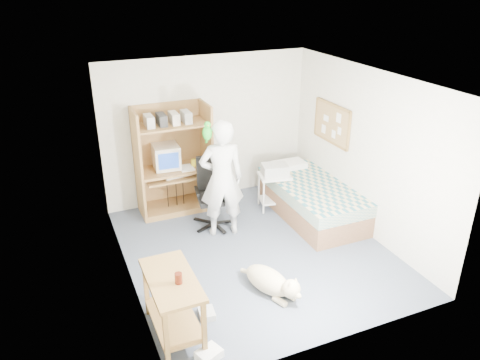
% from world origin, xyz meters
% --- Properties ---
extents(floor, '(4.00, 4.00, 0.00)m').
position_xyz_m(floor, '(0.00, 0.00, 0.00)').
color(floor, '#475060').
rests_on(floor, ground).
extents(wall_back, '(3.60, 0.02, 2.50)m').
position_xyz_m(wall_back, '(0.00, 2.00, 1.25)').
color(wall_back, beige).
rests_on(wall_back, floor).
extents(wall_right, '(0.02, 4.00, 2.50)m').
position_xyz_m(wall_right, '(1.80, 0.00, 1.25)').
color(wall_right, beige).
rests_on(wall_right, floor).
extents(wall_left, '(0.02, 4.00, 2.50)m').
position_xyz_m(wall_left, '(-1.80, 0.00, 1.25)').
color(wall_left, beige).
rests_on(wall_left, floor).
extents(ceiling, '(3.60, 4.00, 0.02)m').
position_xyz_m(ceiling, '(0.00, 0.00, 2.50)').
color(ceiling, white).
rests_on(ceiling, wall_back).
extents(computer_hutch, '(1.20, 0.63, 1.80)m').
position_xyz_m(computer_hutch, '(-0.70, 1.74, 0.82)').
color(computer_hutch, brown).
rests_on(computer_hutch, floor).
extents(bed, '(1.02, 2.02, 0.66)m').
position_xyz_m(bed, '(1.30, 0.62, 0.29)').
color(bed, brown).
rests_on(bed, floor).
extents(side_desk, '(0.50, 1.00, 0.75)m').
position_xyz_m(side_desk, '(-1.55, -1.20, 0.49)').
color(side_desk, brown).
rests_on(side_desk, floor).
extents(corkboard, '(0.04, 0.94, 0.66)m').
position_xyz_m(corkboard, '(1.77, 0.90, 1.45)').
color(corkboard, olive).
rests_on(corkboard, wall_right).
extents(office_chair, '(0.62, 0.62, 1.10)m').
position_xyz_m(office_chair, '(-0.29, 0.97, 0.39)').
color(office_chair, black).
rests_on(office_chair, floor).
extents(person, '(0.73, 0.55, 1.82)m').
position_xyz_m(person, '(-0.25, 0.66, 0.91)').
color(person, silver).
rests_on(person, floor).
extents(parrot, '(0.13, 0.23, 0.37)m').
position_xyz_m(parrot, '(-0.45, 0.68, 1.67)').
color(parrot, '#138414').
rests_on(parrot, person).
extents(dog, '(0.55, 0.97, 0.38)m').
position_xyz_m(dog, '(-0.23, -0.97, 0.17)').
color(dog, tan).
rests_on(dog, floor).
extents(printer_cart, '(0.59, 0.51, 0.62)m').
position_xyz_m(printer_cart, '(0.85, 1.09, 0.41)').
color(printer_cart, silver).
rests_on(printer_cart, floor).
extents(printer, '(0.48, 0.40, 0.18)m').
position_xyz_m(printer, '(0.85, 1.09, 0.71)').
color(printer, '#AFAFAA').
rests_on(printer, printer_cart).
extents(crt_monitor, '(0.43, 0.46, 0.39)m').
position_xyz_m(crt_monitor, '(-0.81, 1.75, 0.96)').
color(crt_monitor, beige).
rests_on(crt_monitor, computer_hutch).
extents(keyboard, '(0.47, 0.21, 0.03)m').
position_xyz_m(keyboard, '(-0.68, 1.58, 0.67)').
color(keyboard, beige).
rests_on(keyboard, computer_hutch).
extents(pencil_cup, '(0.08, 0.08, 0.12)m').
position_xyz_m(pencil_cup, '(-0.38, 1.65, 0.82)').
color(pencil_cup, gold).
rests_on(pencil_cup, computer_hutch).
extents(drink_glass, '(0.08, 0.08, 0.12)m').
position_xyz_m(drink_glass, '(-1.50, -1.31, 0.81)').
color(drink_glass, '#44150A').
rests_on(drink_glass, side_desk).
extents(floor_box_a, '(0.31, 0.28, 0.10)m').
position_xyz_m(floor_box_a, '(-1.32, -1.70, 0.05)').
color(floor_box_a, white).
rests_on(floor_box_a, floor).
extents(floor_box_b, '(0.21, 0.24, 0.08)m').
position_xyz_m(floor_box_b, '(-1.13, -1.07, 0.04)').
color(floor_box_b, '#B4B4AF').
rests_on(floor_box_b, floor).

